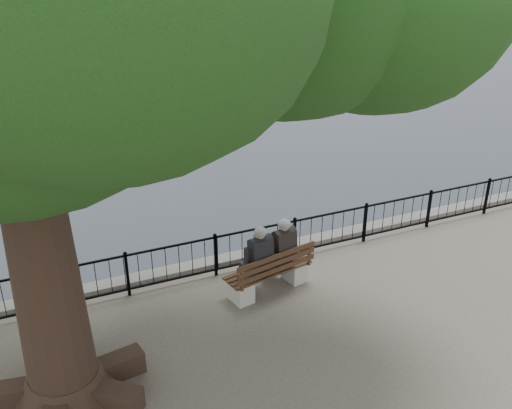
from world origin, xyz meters
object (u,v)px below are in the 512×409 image
bench (270,276)px  person_right (279,254)px  person_left (256,262)px  lion_monument (70,8)px

bench → person_right: person_right is taller
person_left → lion_monument: (2.45, 48.45, 0.36)m
bench → person_left: (-0.30, 0.06, 0.40)m
person_left → lion_monument: lion_monument is taller
person_left → person_right: size_ratio=1.00×
lion_monument → bench: bearing=-92.5°
bench → person_left: 0.51m
bench → person_left: size_ratio=1.24×
person_right → lion_monument: lion_monument is taller
person_left → lion_monument: bearing=87.1°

